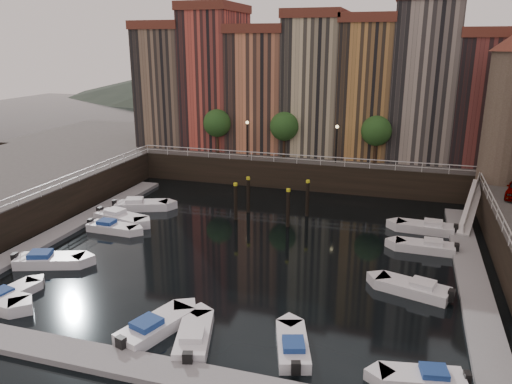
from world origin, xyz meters
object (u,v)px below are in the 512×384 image
(gangway, at_px, (472,204))
(boat_left_2, at_px, (112,227))
(mooring_pilings, at_px, (270,201))
(boat_left_1, at_px, (48,260))

(gangway, bearing_deg, boat_left_2, -159.79)
(mooring_pilings, relative_size, boat_left_2, 1.39)
(mooring_pilings, bearing_deg, boat_left_2, -149.41)
(mooring_pilings, bearing_deg, gangway, 12.08)
(boat_left_1, relative_size, boat_left_2, 1.12)
(boat_left_2, bearing_deg, gangway, 21.79)
(mooring_pilings, height_order, boat_left_2, mooring_pilings)
(gangway, height_order, boat_left_2, gangway)
(gangway, relative_size, boat_left_2, 1.82)
(boat_left_1, height_order, boat_left_2, boat_left_1)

